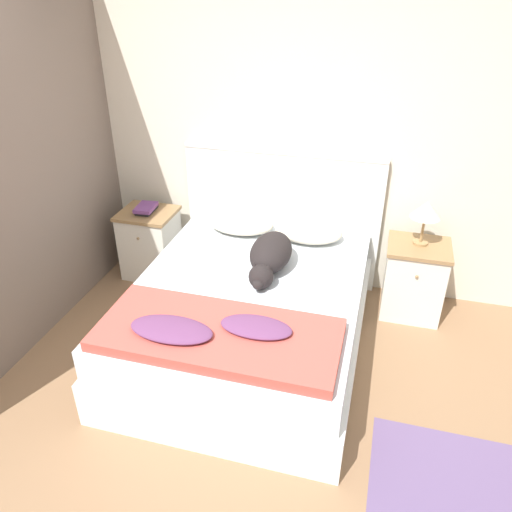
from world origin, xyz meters
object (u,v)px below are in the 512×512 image
(nightstand_left, at_px, (151,243))
(table_lamp, at_px, (426,211))
(pillow_right, at_px, (308,231))
(dog, at_px, (270,255))
(bed, at_px, (249,316))
(nightstand_right, at_px, (414,279))
(pillow_left, at_px, (241,223))
(book_stack, at_px, (146,208))

(nightstand_left, distance_m, table_lamp, 2.30)
(pillow_right, relative_size, table_lamp, 1.54)
(dog, bearing_deg, nightstand_left, 156.02)
(bed, xyz_separation_m, nightstand_right, (1.11, 0.75, 0.03))
(nightstand_left, distance_m, pillow_right, 1.42)
(nightstand_right, height_order, pillow_left, pillow_left)
(bed, bearing_deg, book_stack, 145.98)
(nightstand_left, height_order, book_stack, book_stack)
(table_lamp, bearing_deg, nightstand_right, -90.00)
(book_stack, bearing_deg, pillow_right, -0.72)
(nightstand_left, relative_size, dog, 0.86)
(nightstand_right, bearing_deg, bed, -145.99)
(pillow_right, relative_size, dog, 0.75)
(pillow_left, distance_m, pillow_right, 0.55)
(nightstand_right, relative_size, pillow_right, 1.14)
(table_lamp, bearing_deg, pillow_left, -178.43)
(nightstand_left, distance_m, nightstand_right, 2.23)
(nightstand_left, distance_m, book_stack, 0.33)
(pillow_left, relative_size, book_stack, 2.23)
(bed, xyz_separation_m, dog, (0.10, 0.21, 0.39))
(dog, xyz_separation_m, table_lamp, (1.02, 0.56, 0.21))
(nightstand_right, bearing_deg, pillow_left, -179.43)
(pillow_left, height_order, table_lamp, table_lamp)
(pillow_left, xyz_separation_m, table_lamp, (1.39, 0.04, 0.26))
(pillow_left, distance_m, dog, 0.64)
(pillow_right, height_order, table_lamp, table_lamp)
(nightstand_right, xyz_separation_m, pillow_right, (-0.84, -0.01, 0.31))
(book_stack, height_order, table_lamp, table_lamp)
(nightstand_left, height_order, dog, dog)
(dog, bearing_deg, nightstand_right, 27.89)
(dog, bearing_deg, pillow_right, 71.32)
(bed, height_order, table_lamp, table_lamp)
(bed, relative_size, book_stack, 8.23)
(pillow_left, relative_size, pillow_right, 1.00)
(pillow_right, distance_m, dog, 0.56)
(bed, distance_m, table_lamp, 1.48)
(dog, bearing_deg, bed, -114.37)
(pillow_right, bearing_deg, book_stack, 179.28)
(nightstand_left, distance_m, dog, 1.37)
(dog, relative_size, book_stack, 2.96)
(bed, bearing_deg, table_lamp, 34.86)
(bed, height_order, book_stack, book_stack)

